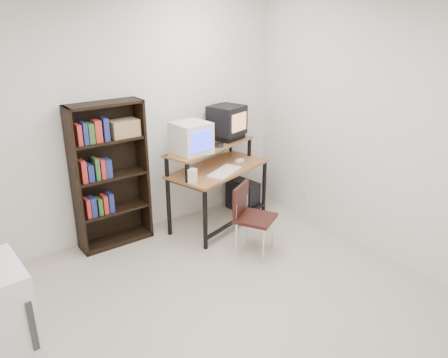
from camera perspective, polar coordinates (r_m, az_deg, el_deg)
floor at (r=3.93m, az=0.34°, el=-17.99°), size 4.00×4.00×0.01m
back_wall at (r=4.97m, az=-12.98°, el=6.91°), size 4.00×0.01×2.60m
right_wall at (r=4.65m, az=21.16°, el=5.06°), size 0.01×4.00×2.60m
computer_desk at (r=5.22m, az=-0.88°, el=1.18°), size 1.39×0.99×0.98m
crt_monitor at (r=4.91m, az=-4.31°, el=5.36°), size 0.41×0.42×0.35m
vcr at (r=5.46m, az=0.57°, el=5.57°), size 0.42×0.35×0.08m
crt_tv at (r=5.38m, az=0.38°, el=7.71°), size 0.47×0.46×0.35m
cd_spindle at (r=5.15m, az=-0.70°, el=4.42°), size 0.16×0.16×0.05m
keyboard at (r=5.02m, az=0.08°, el=0.86°), size 0.51×0.40×0.03m
mousepad at (r=5.40m, az=2.27°, el=2.18°), size 0.28×0.27×0.01m
mouse at (r=5.40m, az=2.07°, el=2.39°), size 0.11×0.08×0.03m
desk_speaker at (r=4.72m, az=-4.12°, el=0.33°), size 0.11×0.11×0.17m
pc_tower at (r=5.73m, az=2.46°, el=-2.18°), size 0.27×0.48×0.42m
school_chair at (r=4.67m, az=3.41°, el=-4.37°), size 0.52×0.52×0.76m
bookshelf at (r=4.88m, az=-14.75°, el=0.74°), size 0.81×0.30×1.61m
wall_outlet at (r=5.65m, az=10.32°, el=-1.86°), size 0.02×0.08×0.12m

